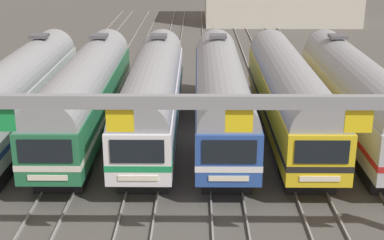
{
  "coord_description": "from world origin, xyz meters",
  "views": [
    {
      "loc": [
        0.56,
        -30.33,
        11.45
      ],
      "look_at": [
        0.31,
        -2.79,
        1.94
      ],
      "focal_mm": 51.77,
      "sensor_mm": 36.0,
      "label": 1
    }
  ],
  "objects_px": {
    "commuter_train_stainless": "(356,92)",
    "commuter_train_silver": "(19,91)",
    "commuter_train_green": "(86,91)",
    "commuter_train_yellow": "(288,92)",
    "commuter_train_blue": "(221,92)",
    "catenary_gantry": "(179,129)",
    "commuter_train_white": "(153,92)"
  },
  "relations": [
    {
      "from": "commuter_train_stainless",
      "to": "commuter_train_silver",
      "type": "bearing_deg",
      "value": 180.0
    },
    {
      "from": "commuter_train_green",
      "to": "commuter_train_yellow",
      "type": "bearing_deg",
      "value": -0.02
    },
    {
      "from": "commuter_train_silver",
      "to": "commuter_train_yellow",
      "type": "xyz_separation_m",
      "value": [
        15.39,
        -0.0,
        -0.0
      ]
    },
    {
      "from": "commuter_train_blue",
      "to": "commuter_train_stainless",
      "type": "xyz_separation_m",
      "value": [
        7.69,
        0.0,
        0.0
      ]
    },
    {
      "from": "commuter_train_silver",
      "to": "catenary_gantry",
      "type": "bearing_deg",
      "value": -54.53
    },
    {
      "from": "commuter_train_white",
      "to": "commuter_train_stainless",
      "type": "relative_size",
      "value": 1.0
    },
    {
      "from": "commuter_train_stainless",
      "to": "catenary_gantry",
      "type": "xyz_separation_m",
      "value": [
        -9.62,
        -13.5,
        2.63
      ]
    },
    {
      "from": "commuter_train_white",
      "to": "commuter_train_blue",
      "type": "distance_m",
      "value": 3.85
    },
    {
      "from": "commuter_train_blue",
      "to": "commuter_train_white",
      "type": "bearing_deg",
      "value": 180.0
    },
    {
      "from": "commuter_train_blue",
      "to": "commuter_train_yellow",
      "type": "distance_m",
      "value": 3.85
    },
    {
      "from": "catenary_gantry",
      "to": "commuter_train_stainless",
      "type": "bearing_deg",
      "value": 54.53
    },
    {
      "from": "commuter_train_green",
      "to": "commuter_train_yellow",
      "type": "distance_m",
      "value": 11.54
    },
    {
      "from": "commuter_train_green",
      "to": "catenary_gantry",
      "type": "height_order",
      "value": "catenary_gantry"
    },
    {
      "from": "commuter_train_silver",
      "to": "catenary_gantry",
      "type": "relative_size",
      "value": 0.74
    },
    {
      "from": "commuter_train_yellow",
      "to": "catenary_gantry",
      "type": "bearing_deg",
      "value": -113.15
    },
    {
      "from": "commuter_train_stainless",
      "to": "commuter_train_blue",
      "type": "bearing_deg",
      "value": 180.0
    },
    {
      "from": "commuter_train_green",
      "to": "catenary_gantry",
      "type": "bearing_deg",
      "value": -66.86
    },
    {
      "from": "commuter_train_silver",
      "to": "catenary_gantry",
      "type": "height_order",
      "value": "catenary_gantry"
    },
    {
      "from": "commuter_train_blue",
      "to": "commuter_train_green",
      "type": "bearing_deg",
      "value": 180.0
    },
    {
      "from": "commuter_train_silver",
      "to": "commuter_train_white",
      "type": "xyz_separation_m",
      "value": [
        7.69,
        0.0,
        0.0
      ]
    },
    {
      "from": "commuter_train_silver",
      "to": "commuter_train_white",
      "type": "distance_m",
      "value": 7.69
    },
    {
      "from": "commuter_train_blue",
      "to": "catenary_gantry",
      "type": "relative_size",
      "value": 0.74
    },
    {
      "from": "commuter_train_white",
      "to": "catenary_gantry",
      "type": "xyz_separation_m",
      "value": [
        1.92,
        -13.5,
        2.63
      ]
    },
    {
      "from": "commuter_train_green",
      "to": "catenary_gantry",
      "type": "distance_m",
      "value": 14.92
    },
    {
      "from": "commuter_train_yellow",
      "to": "commuter_train_silver",
      "type": "bearing_deg",
      "value": 179.98
    },
    {
      "from": "commuter_train_silver",
      "to": "commuter_train_blue",
      "type": "height_order",
      "value": "same"
    },
    {
      "from": "commuter_train_blue",
      "to": "commuter_train_stainless",
      "type": "height_order",
      "value": "same"
    },
    {
      "from": "commuter_train_silver",
      "to": "commuter_train_blue",
      "type": "distance_m",
      "value": 11.54
    },
    {
      "from": "commuter_train_yellow",
      "to": "catenary_gantry",
      "type": "height_order",
      "value": "catenary_gantry"
    },
    {
      "from": "commuter_train_white",
      "to": "commuter_train_blue",
      "type": "xyz_separation_m",
      "value": [
        3.85,
        0.0,
        0.0
      ]
    },
    {
      "from": "catenary_gantry",
      "to": "commuter_train_blue",
      "type": "bearing_deg",
      "value": 81.89
    },
    {
      "from": "commuter_train_white",
      "to": "commuter_train_yellow",
      "type": "distance_m",
      "value": 7.69
    }
  ]
}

